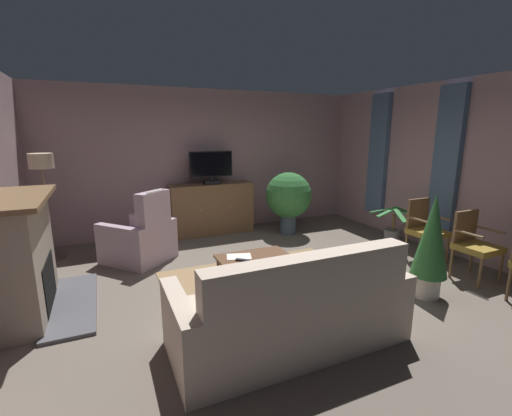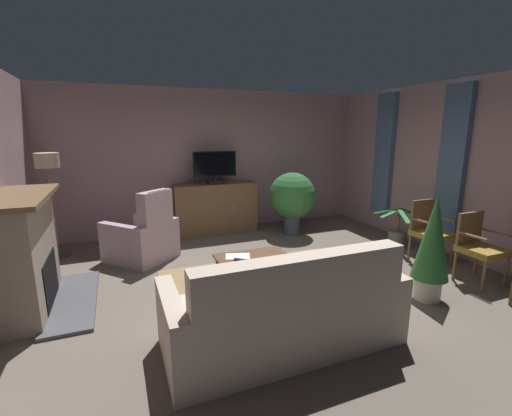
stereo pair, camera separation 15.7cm
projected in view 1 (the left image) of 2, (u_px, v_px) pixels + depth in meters
The scene contains 20 objects.
ground_plane at pixel (277, 285), 4.53m from camera, with size 6.78×6.34×0.04m, color #665B51.
wall_back at pixel (210, 161), 6.84m from camera, with size 6.78×0.10×2.73m, color gray.
wall_right_with_window at pixel (455, 169), 5.48m from camera, with size 0.10×6.34×2.73m, color #A6858B.
curtain_panel_near at pixel (447, 160), 5.47m from camera, with size 0.10×0.44×2.29m, color slate.
curtain_panel_far at pixel (378, 154), 6.81m from camera, with size 0.10×0.44×2.29m, color slate.
rug_central at pixel (268, 284), 4.50m from camera, with size 2.57×1.94×0.01m, color #8E704C.
fireplace at pixel (23, 259), 3.68m from camera, with size 0.93×1.56×1.30m.
tv_cabinet at pixel (212, 210), 6.68m from camera, with size 1.59×0.46×0.98m.
television at pixel (211, 167), 6.45m from camera, with size 0.81×0.20×0.61m.
coffee_table at pixel (255, 261), 4.29m from camera, with size 0.91×0.60×0.43m.
tv_remote at pixel (243, 260), 4.14m from camera, with size 0.17×0.05×0.02m, color black.
folded_newspaper at pixel (239, 257), 4.29m from camera, with size 0.30×0.22×0.01m, color silver.
sofa_floral at pixel (292, 313), 3.16m from camera, with size 2.16×0.93×0.98m.
armchair_in_far_corner at pixel (141, 239), 5.27m from camera, with size 1.19×1.19×1.12m.
side_chair_beside_plant at pixel (474, 243), 4.59m from camera, with size 0.48×0.46×0.91m.
side_chair_mid_row at pixel (425, 228), 5.28m from camera, with size 0.46×0.47×0.94m.
potted_plant_leafy_by_curtain at pixel (288, 197), 6.58m from camera, with size 0.87×0.87×1.19m.
potted_plant_tall_palm_by_window at pixel (393, 233), 6.02m from camera, with size 0.83×0.88×0.69m.
potted_plant_small_fern_corner at pixel (432, 242), 4.04m from camera, with size 0.41×0.41×1.26m.
floor_lamp at pixel (43, 179), 5.15m from camera, with size 0.35×0.35×1.63m.
Camera 1 is at (-1.97, -3.73, 1.95)m, focal length 24.35 mm.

